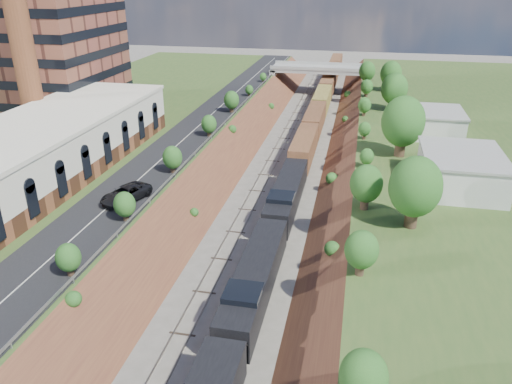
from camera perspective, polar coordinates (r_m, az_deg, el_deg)
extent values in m
cube|color=#365523|center=(84.94, -19.99, 4.21)|extent=(44.00, 180.00, 5.00)
cube|color=brown|center=(76.85, -5.56, 1.58)|extent=(10.00, 180.00, 10.00)
cube|color=brown|center=(73.67, 11.03, 0.22)|extent=(10.00, 180.00, 10.00)
cube|color=gray|center=(74.86, 0.60, 1.15)|extent=(1.58, 180.00, 0.18)
cube|color=gray|center=(74.10, 4.54, 0.82)|extent=(1.58, 180.00, 0.18)
cube|color=black|center=(76.53, -8.94, 5.33)|extent=(8.00, 180.00, 0.10)
cube|color=#99999E|center=(75.06, -6.01, 5.52)|extent=(0.06, 171.00, 0.30)
cube|color=brown|center=(64.24, -26.45, 0.37)|extent=(14.00, 62.00, 2.20)
cube|color=silver|center=(63.15, -26.98, 3.07)|extent=(14.00, 62.00, 4.30)
cylinder|color=brown|center=(79.22, -25.87, 18.76)|extent=(3.20, 3.20, 40.00)
cube|color=gray|center=(134.17, 2.13, 12.70)|extent=(1.50, 8.00, 6.20)
cube|color=gray|center=(132.30, 12.21, 12.04)|extent=(1.50, 8.00, 6.20)
cube|color=gray|center=(132.17, 7.21, 13.73)|extent=(24.00, 8.00, 1.00)
cube|color=gray|center=(128.11, 7.06, 13.79)|extent=(24.00, 0.30, 0.80)
cube|color=gray|center=(135.97, 7.39, 14.35)|extent=(24.00, 0.30, 0.80)
cube|color=silver|center=(64.89, 22.36, 2.19)|extent=(9.00, 12.00, 4.00)
cube|color=silver|center=(85.56, 19.79, 7.41)|extent=(8.00, 10.00, 3.60)
cylinder|color=#473323|center=(53.20, 17.34, -2.53)|extent=(1.30, 1.30, 2.62)
ellipsoid|color=#2B5D21|center=(51.93, 17.76, 0.59)|extent=(5.25, 5.25, 6.30)
cylinder|color=#473323|center=(42.77, -23.14, -11.46)|extent=(0.66, 0.66, 1.22)
ellipsoid|color=#2B5D21|center=(41.98, -23.46, -9.81)|extent=(2.45, 2.45, 2.94)
cube|color=black|center=(47.76, -0.10, -9.86)|extent=(3.16, 18.98, 3.13)
cube|color=black|center=(65.07, 3.56, -0.25)|extent=(3.16, 18.98, 3.13)
cube|color=brown|center=(122.89, 7.92, 11.32)|extent=(3.16, 100.90, 3.80)
imported|color=black|center=(58.33, -14.66, -0.20)|extent=(4.87, 6.87, 1.74)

